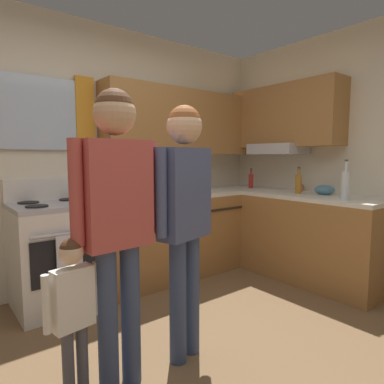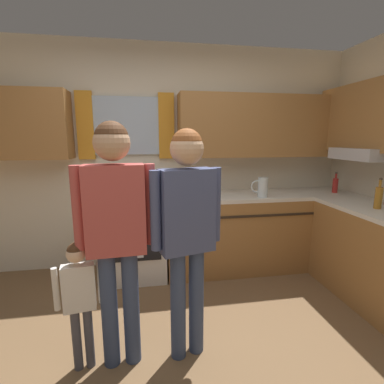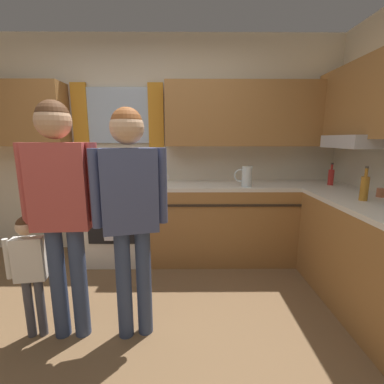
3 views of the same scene
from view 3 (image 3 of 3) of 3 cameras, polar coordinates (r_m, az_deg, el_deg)
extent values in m
plane|color=brown|center=(2.12, -16.66, -30.83)|extent=(12.00, 12.00, 0.00)
cube|color=beige|center=(3.44, -9.09, 9.30)|extent=(4.60, 0.10, 2.60)
cube|color=silver|center=(3.45, -15.32, 15.34)|extent=(0.72, 0.03, 0.64)
cube|color=orange|center=(3.58, -22.59, 14.73)|extent=(0.18, 0.04, 0.74)
cube|color=orange|center=(3.36, -7.62, 15.75)|extent=(0.18, 0.04, 0.74)
cube|color=#9E6B38|center=(3.85, -35.02, 13.29)|extent=(1.38, 0.32, 0.71)
cube|color=#9E6B38|center=(3.30, 13.36, 15.64)|extent=(2.06, 0.32, 0.71)
cube|color=#9E6B38|center=(3.02, 33.64, 15.94)|extent=(0.32, 1.37, 0.69)
cube|color=#B7B7BC|center=(3.00, 31.55, 9.08)|extent=(0.40, 0.60, 0.12)
cube|color=#9E6B38|center=(3.27, 11.52, -6.41)|extent=(2.23, 0.62, 0.86)
cube|color=silver|center=(3.16, 11.83, 1.39)|extent=(2.23, 0.62, 0.04)
cube|color=#9E6B38|center=(2.68, 33.89, -12.12)|extent=(0.62, 1.44, 0.86)
cube|color=silver|center=(2.56, 34.99, -2.74)|extent=(0.62, 1.44, 0.04)
cube|color=#2D2319|center=(2.89, 13.01, -2.80)|extent=(2.11, 0.01, 0.02)
cube|color=silver|center=(3.30, -14.66, -6.39)|extent=(0.68, 0.62, 0.86)
cube|color=black|center=(2.99, -16.17, -7.28)|extent=(0.56, 0.01, 0.36)
cylinder|color=#ADADB2|center=(2.91, -16.54, -3.31)|extent=(0.56, 0.02, 0.02)
cube|color=#ADADB2|center=(3.19, -15.06, 1.34)|extent=(0.68, 0.62, 0.04)
cube|color=silver|center=(3.44, -14.04, 4.08)|extent=(0.68, 0.08, 0.20)
cylinder|color=black|center=(3.11, -18.74, 1.33)|extent=(0.17, 0.17, 0.01)
cylinder|color=black|center=(3.02, -12.59, 1.38)|extent=(0.17, 0.17, 0.01)
cylinder|color=black|center=(3.37, -17.31, 2.13)|extent=(0.17, 0.17, 0.01)
cylinder|color=black|center=(3.28, -11.61, 2.20)|extent=(0.17, 0.17, 0.01)
cube|color=silver|center=(2.95, -16.40, -6.75)|extent=(0.20, 0.02, 0.34)
cylinder|color=#B27223|center=(2.65, 32.68, 0.59)|extent=(0.06, 0.06, 0.20)
cylinder|color=#B27223|center=(2.63, 32.99, 3.48)|extent=(0.02, 0.02, 0.07)
cylinder|color=#3F382D|center=(2.63, 33.09, 4.41)|extent=(0.03, 0.03, 0.02)
cylinder|color=red|center=(3.37, 27.34, 2.77)|extent=(0.06, 0.06, 0.17)
cylinder|color=red|center=(3.35, 27.52, 4.70)|extent=(0.02, 0.02, 0.06)
cylinder|color=#3F382D|center=(3.35, 27.58, 5.34)|extent=(0.03, 0.03, 0.02)
cylinder|color=#B76642|center=(2.90, 35.10, -0.12)|extent=(0.07, 0.07, 0.08)
cylinder|color=white|center=(3.27, -6.40, 3.07)|extent=(0.08, 0.08, 0.09)
torus|color=white|center=(3.26, -5.50, 3.16)|extent=(0.07, 0.01, 0.07)
cylinder|color=silver|center=(2.94, 11.54, 3.24)|extent=(0.11, 0.11, 0.22)
torus|color=silver|center=(2.92, 10.22, 3.46)|extent=(0.14, 0.02, 0.14)
cylinder|color=#38476B|center=(2.16, -22.76, -17.30)|extent=(0.11, 0.11, 0.81)
cylinder|color=#38476B|center=(2.21, -26.43, -16.96)|extent=(0.11, 0.11, 0.81)
cube|color=#BF4C47|center=(1.97, -26.25, 0.99)|extent=(0.38, 0.18, 0.57)
cylinder|color=#BF4C47|center=(1.89, -20.12, 1.80)|extent=(0.07, 0.07, 0.53)
cylinder|color=#BF4C47|center=(2.06, -31.99, 1.49)|extent=(0.07, 0.07, 0.53)
sphere|color=tan|center=(1.95, -27.33, 13.19)|extent=(0.22, 0.22, 0.22)
sphere|color=#4C2D19|center=(1.95, -27.41, 14.00)|extent=(0.20, 0.20, 0.20)
cylinder|color=#38476B|center=(2.06, -10.13, -18.34)|extent=(0.11, 0.11, 0.79)
cylinder|color=#38476B|center=(2.06, -14.21, -18.58)|extent=(0.11, 0.11, 0.79)
cube|color=#47517A|center=(1.83, -13.03, 0.26)|extent=(0.39, 0.24, 0.56)
cylinder|color=#47517A|center=(1.84, -6.34, 1.28)|extent=(0.07, 0.07, 0.51)
cylinder|color=#47517A|center=(1.83, -19.83, 0.61)|extent=(0.07, 0.07, 0.51)
sphere|color=#DBAD84|center=(1.80, -13.62, 13.14)|extent=(0.22, 0.22, 0.22)
sphere|color=brown|center=(1.80, -13.66, 14.01)|extent=(0.20, 0.20, 0.20)
cylinder|color=#4C4C56|center=(2.37, -29.34, -20.49)|extent=(0.06, 0.06, 0.44)
cylinder|color=#4C4C56|center=(2.39, -31.20, -20.32)|extent=(0.06, 0.06, 0.44)
cube|color=white|center=(2.22, -31.24, -12.06)|extent=(0.21, 0.12, 0.31)
cylinder|color=white|center=(2.16, -27.88, -11.90)|extent=(0.04, 0.04, 0.28)
cylinder|color=white|center=(2.26, -34.52, -11.59)|extent=(0.04, 0.04, 0.28)
sphere|color=beige|center=(2.14, -31.88, -6.23)|extent=(0.12, 0.12, 0.12)
sphere|color=#4C2D19|center=(2.14, -31.92, -5.85)|extent=(0.11, 0.11, 0.11)
camera|label=1|loc=(1.65, -86.04, -3.13)|focal=31.45mm
camera|label=2|loc=(0.68, -95.52, 10.67)|focal=26.35mm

